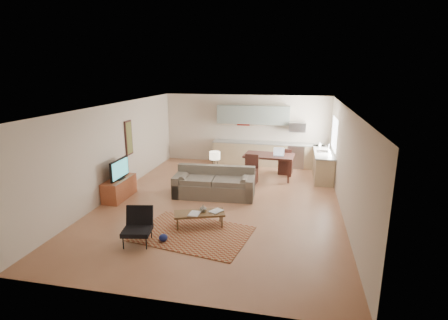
% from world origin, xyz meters
% --- Properties ---
extents(room, '(9.00, 9.00, 9.00)m').
position_xyz_m(room, '(0.00, 0.00, 1.35)').
color(room, '#9B6343').
rests_on(room, ground).
extents(kitchen_counter_back, '(4.26, 0.64, 0.92)m').
position_xyz_m(kitchen_counter_back, '(0.90, 4.18, 0.46)').
color(kitchen_counter_back, tan).
rests_on(kitchen_counter_back, ground).
extents(kitchen_counter_right, '(0.64, 2.26, 0.92)m').
position_xyz_m(kitchen_counter_right, '(2.93, 3.00, 0.46)').
color(kitchen_counter_right, tan).
rests_on(kitchen_counter_right, ground).
extents(kitchen_range, '(0.62, 0.62, 0.90)m').
position_xyz_m(kitchen_range, '(2.00, 4.18, 0.45)').
color(kitchen_range, '#A5A8AD').
rests_on(kitchen_range, ground).
extents(kitchen_microwave, '(0.62, 0.40, 0.35)m').
position_xyz_m(kitchen_microwave, '(2.00, 4.20, 1.55)').
color(kitchen_microwave, '#A5A8AD').
rests_on(kitchen_microwave, room).
extents(upper_cabinets, '(2.80, 0.34, 0.70)m').
position_xyz_m(upper_cabinets, '(0.30, 4.33, 1.95)').
color(upper_cabinets, gray).
rests_on(upper_cabinets, room).
extents(window_right, '(0.02, 1.40, 1.05)m').
position_xyz_m(window_right, '(3.23, 3.00, 1.55)').
color(window_right, white).
rests_on(window_right, room).
extents(wall_art_left, '(0.06, 0.42, 1.10)m').
position_xyz_m(wall_art_left, '(-3.21, 0.90, 1.55)').
color(wall_art_left, olive).
rests_on(wall_art_left, room).
extents(triptych, '(1.70, 0.04, 0.50)m').
position_xyz_m(triptych, '(-0.10, 4.47, 1.75)').
color(triptych, beige).
rests_on(triptych, room).
extents(rug, '(2.77, 2.14, 0.02)m').
position_xyz_m(rug, '(-0.22, -2.12, 0.01)').
color(rug, maroon).
rests_on(rug, floor).
extents(sofa, '(2.51, 1.21, 0.85)m').
position_xyz_m(sofa, '(-0.31, 0.39, 0.43)').
color(sofa, '#61584B').
rests_on(sofa, floor).
extents(coffee_table, '(1.29, 0.86, 0.36)m').
position_xyz_m(coffee_table, '(-0.18, -1.70, 0.18)').
color(coffee_table, '#53391E').
rests_on(coffee_table, floor).
extents(book_a, '(0.27, 0.35, 0.03)m').
position_xyz_m(book_a, '(-0.38, -1.82, 0.37)').
color(book_a, maroon).
rests_on(book_a, coffee_table).
extents(book_b, '(0.50, 0.52, 0.02)m').
position_xyz_m(book_b, '(0.10, -1.49, 0.37)').
color(book_b, navy).
rests_on(book_b, coffee_table).
extents(vase, '(0.24, 0.24, 0.17)m').
position_xyz_m(vase, '(-0.10, -1.62, 0.44)').
color(vase, black).
rests_on(vase, coffee_table).
extents(armchair, '(0.79, 0.79, 0.77)m').
position_xyz_m(armchair, '(-1.24, -2.80, 0.39)').
color(armchair, black).
rests_on(armchair, floor).
extents(tv_credenza, '(0.49, 1.27, 0.59)m').
position_xyz_m(tv_credenza, '(-2.99, -0.33, 0.29)').
color(tv_credenza, brown).
rests_on(tv_credenza, floor).
extents(tv, '(0.10, 0.98, 0.59)m').
position_xyz_m(tv, '(-2.94, -0.33, 0.88)').
color(tv, black).
rests_on(tv, tv_credenza).
extents(console_table, '(0.68, 0.54, 0.69)m').
position_xyz_m(console_table, '(-0.43, 0.97, 0.34)').
color(console_table, '#361B17').
rests_on(console_table, floor).
extents(table_lamp, '(0.39, 0.39, 0.55)m').
position_xyz_m(table_lamp, '(-0.43, 0.97, 0.96)').
color(table_lamp, beige).
rests_on(table_lamp, console_table).
extents(dining_table, '(1.72, 1.07, 0.84)m').
position_xyz_m(dining_table, '(1.10, 2.50, 0.42)').
color(dining_table, '#361B17').
rests_on(dining_table, floor).
extents(dining_chair_near, '(0.51, 0.52, 0.94)m').
position_xyz_m(dining_chair_near, '(0.55, 1.82, 0.47)').
color(dining_chair_near, '#361B17').
rests_on(dining_chair_near, floor).
extents(dining_chair_far, '(0.51, 0.53, 0.96)m').
position_xyz_m(dining_chair_far, '(1.65, 3.18, 0.48)').
color(dining_chair_far, '#361B17').
rests_on(dining_chair_far, floor).
extents(laptop, '(0.35, 0.27, 0.26)m').
position_xyz_m(laptop, '(1.43, 2.39, 0.97)').
color(laptop, '#A5A8AD').
rests_on(laptop, dining_table).
extents(soap_bottle, '(0.13, 0.13, 0.19)m').
position_xyz_m(soap_bottle, '(2.83, 3.76, 1.02)').
color(soap_bottle, beige).
rests_on(soap_bottle, kitchen_counter_right).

